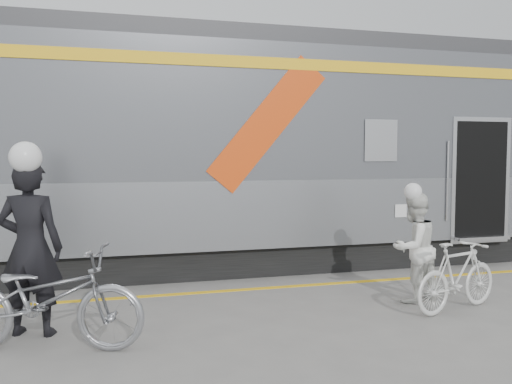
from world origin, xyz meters
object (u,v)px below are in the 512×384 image
object	(u,v)px
bicycle_left	(45,298)
man	(30,248)
woman	(414,247)
bicycle_right	(457,276)

from	to	relation	value
bicycle_left	man	bearing A→B (deg)	37.04
woman	man	bearing A→B (deg)	-16.52
man	woman	xyz separation A→B (m)	(4.86, 0.08, -0.24)
man	bicycle_right	distance (m)	5.21
man	woman	size ratio (longest dim) A/B	1.32
bicycle_left	woman	size ratio (longest dim) A/B	1.38
man	bicycle_right	bearing A→B (deg)	-168.15
bicycle_left	bicycle_right	xyz separation A→B (m)	(4.96, 0.08, -0.09)
bicycle_left	bicycle_right	distance (m)	4.96
bicycle_left	woman	distance (m)	4.71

